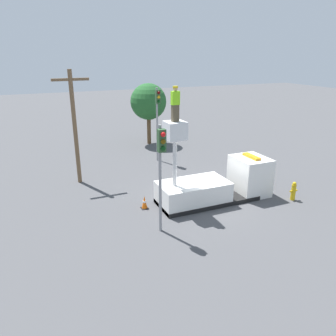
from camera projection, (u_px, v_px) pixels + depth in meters
name	position (u px, v px, depth m)	size (l,w,h in m)	color
ground_plane	(207.00, 201.00, 18.82)	(120.00, 120.00, 0.00)	#4C4C4F
bucket_truck	(216.00, 185.00, 18.73)	(6.69, 2.22, 4.79)	black
worker	(175.00, 104.00, 16.17)	(0.40, 0.26, 1.75)	brown
traffic_light_pole	(161.00, 159.00, 14.39)	(0.34, 0.57, 5.14)	gray
traffic_light_across	(158.00, 110.00, 24.54)	(0.34, 0.57, 5.64)	gray
fire_hydrant	(293.00, 191.00, 18.81)	(0.50, 0.26, 1.11)	gold
traffic_cone_rear	(144.00, 202.00, 17.84)	(0.39, 0.39, 0.73)	black
tree_left_bg	(148.00, 102.00, 29.45)	(3.25, 3.25, 5.53)	brown
utility_pole	(75.00, 124.00, 20.33)	(2.20, 0.26, 7.16)	brown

